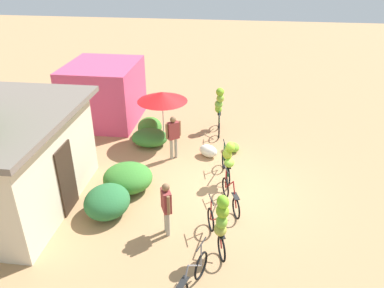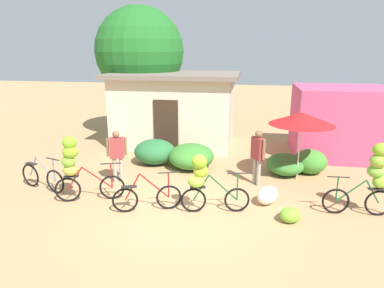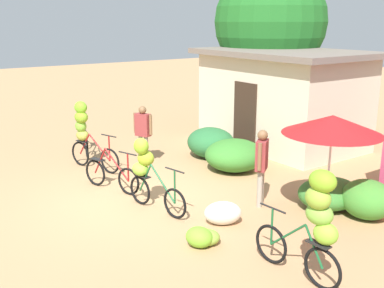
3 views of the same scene
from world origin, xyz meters
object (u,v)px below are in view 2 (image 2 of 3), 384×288
at_px(person_vendor, 117,151).
at_px(bicycle_leftmost, 42,177).
at_px(bicycle_rightmost, 374,173).
at_px(banana_pile_on_ground, 290,214).
at_px(building_low, 175,109).
at_px(tree_behind_building, 140,52).
at_px(market_umbrella, 302,119).
at_px(bicycle_center_loaded, 147,197).
at_px(bicycle_by_shop, 204,180).
at_px(bicycle_near_pile, 75,165).
at_px(shop_pink, 340,122).
at_px(person_bystander, 258,152).
at_px(produce_sack, 268,195).

bearing_deg(person_vendor, bicycle_leftmost, -154.36).
height_order(bicycle_rightmost, person_vendor, bicycle_rightmost).
distance_m(banana_pile_on_ground, person_vendor, 4.98).
relative_size(bicycle_rightmost, banana_pile_on_ground, 2.40).
height_order(building_low, banana_pile_on_ground, building_low).
height_order(tree_behind_building, market_umbrella, tree_behind_building).
bearing_deg(building_low, tree_behind_building, 148.46).
bearing_deg(bicycle_leftmost, person_vendor, 25.64).
bearing_deg(person_vendor, bicycle_center_loaded, -49.26).
relative_size(bicycle_center_loaded, bicycle_by_shop, 0.97).
bearing_deg(bicycle_near_pile, person_vendor, 69.48).
xyz_separation_m(market_umbrella, bicycle_near_pile, (-5.65, -2.49, -0.87)).
bearing_deg(shop_pink, person_vendor, -150.06).
relative_size(market_umbrella, bicycle_leftmost, 1.27).
bearing_deg(bicycle_center_loaded, bicycle_leftmost, 167.41).
relative_size(tree_behind_building, bicycle_center_loaded, 3.50).
bearing_deg(tree_behind_building, bicycle_rightmost, -40.24).
xyz_separation_m(market_umbrella, bicycle_center_loaded, (-3.76, -2.69, -1.50)).
relative_size(bicycle_leftmost, bicycle_by_shop, 0.98).
bearing_deg(person_bystander, person_vendor, -172.68).
bearing_deg(market_umbrella, person_bystander, -153.45).
xyz_separation_m(bicycle_center_loaded, bicycle_by_shop, (1.33, 0.15, 0.48)).
relative_size(building_low, produce_sack, 7.17).
relative_size(person_vendor, person_bystander, 0.96).
bearing_deg(building_low, bicycle_rightmost, -42.48).
height_order(tree_behind_building, banana_pile_on_ground, tree_behind_building).
xyz_separation_m(shop_pink, banana_pile_on_ground, (-2.19, -5.48, -1.07)).
distance_m(building_low, bicycle_by_shop, 6.22).
xyz_separation_m(building_low, bicycle_by_shop, (2.00, -5.85, -0.62)).
distance_m(building_low, market_umbrella, 5.55).
distance_m(shop_pink, produce_sack, 5.45).
bearing_deg(tree_behind_building, person_vendor, -79.30).
bearing_deg(bicycle_rightmost, tree_behind_building, 139.76).
relative_size(bicycle_rightmost, person_vendor, 1.14).
xyz_separation_m(building_low, shop_pink, (6.18, -0.45, -0.22)).
xyz_separation_m(tree_behind_building, market_umbrella, (6.17, -4.38, -1.78)).
distance_m(market_umbrella, banana_pile_on_ground, 3.15).
distance_m(bicycle_near_pile, person_bystander, 4.85).
relative_size(bicycle_rightmost, person_bystander, 1.09).
bearing_deg(market_umbrella, bicycle_by_shop, -133.77).
xyz_separation_m(shop_pink, bicycle_near_pile, (-7.39, -5.35, -0.26)).
bearing_deg(shop_pink, bicycle_center_loaded, -134.75).
distance_m(bicycle_leftmost, bicycle_by_shop, 4.59).
bearing_deg(building_low, produce_sack, -55.48).
distance_m(bicycle_near_pile, bicycle_center_loaded, 2.00).
height_order(market_umbrella, banana_pile_on_ground, market_umbrella).
xyz_separation_m(bicycle_center_loaded, banana_pile_on_ground, (3.31, 0.07, -0.19)).
height_order(building_low, tree_behind_building, tree_behind_building).
height_order(building_low, person_vendor, building_low).
distance_m(banana_pile_on_ground, person_bystander, 2.31).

